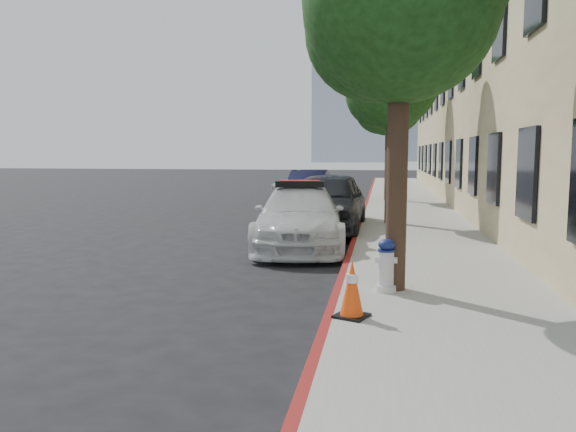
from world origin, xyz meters
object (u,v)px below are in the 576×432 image
(police_car, at_px, (300,217))
(parked_car_mid, at_px, (327,201))
(parked_car_far, at_px, (309,187))
(traffic_cone, at_px, (352,289))
(fire_hydrant, at_px, (386,266))

(police_car, bearing_deg, parked_car_mid, 76.20)
(parked_car_far, distance_m, traffic_cone, 17.17)
(police_car, xyz_separation_m, parked_car_mid, (0.35, 2.75, 0.13))
(fire_hydrant, bearing_deg, parked_car_mid, 103.06)
(traffic_cone, bearing_deg, parked_car_mid, 97.67)
(police_car, xyz_separation_m, fire_hydrant, (1.92, -4.42, -0.17))
(police_car, distance_m, fire_hydrant, 4.83)
(parked_car_mid, xyz_separation_m, parked_car_far, (-1.62, 8.41, -0.11))
(parked_car_far, relative_size, traffic_cone, 6.08)
(fire_hydrant, relative_size, traffic_cone, 1.08)
(police_car, height_order, fire_hydrant, police_car)
(parked_car_mid, distance_m, fire_hydrant, 7.35)
(police_car, xyz_separation_m, traffic_cone, (1.50, -5.79, -0.20))
(parked_car_far, height_order, fire_hydrant, parked_car_far)
(parked_car_far, bearing_deg, parked_car_mid, -77.61)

